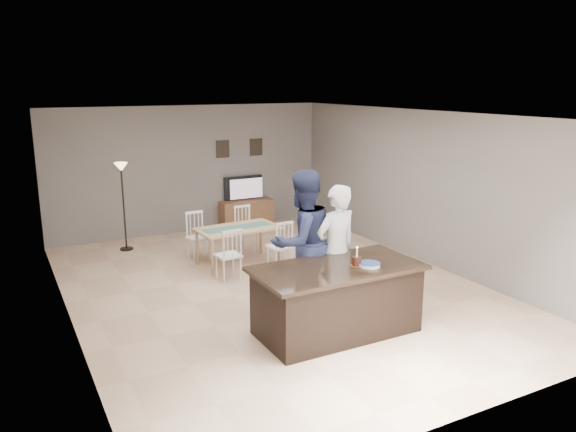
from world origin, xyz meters
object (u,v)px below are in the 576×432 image
kitchen_island (337,299)px  tv_console (247,213)px  man (302,242)px  plate_stack (369,264)px  dining_table (238,234)px  woman (336,250)px  television (245,188)px  birthday_cake (357,261)px  floor_lamp (122,183)px

kitchen_island → tv_console: kitchen_island is taller
man → plate_stack: 1.09m
kitchen_island → dining_table: (-0.02, 3.20, 0.10)m
woman → television: bearing=-107.8°
man → dining_table: bearing=-98.5°
woman → birthday_cake: bearing=72.9°
tv_console → floor_lamp: size_ratio=0.71×
tv_console → dining_table: (-1.22, -2.37, 0.26)m
man → dining_table: (0.03, 2.38, -0.45)m
man → dining_table: man is taller
television → birthday_cake: (-0.97, -5.73, 0.10)m
television → man: man is taller
kitchen_island → floor_lamp: floor_lamp is taller
plate_stack → television: bearing=81.8°
floor_lamp → dining_table: bearing=-49.3°
kitchen_island → tv_console: bearing=77.8°
kitchen_island → man: man is taller
man → dining_table: size_ratio=1.19×
tv_console → birthday_cake: size_ratio=4.74×
man → plate_stack: (0.41, -1.01, -0.09)m
man → birthday_cake: 0.96m
kitchen_island → dining_table: bearing=90.3°
tv_console → plate_stack: size_ratio=4.26×
birthday_cake → man: bearing=106.9°
tv_console → television: (0.00, 0.07, 0.56)m
birthday_cake → plate_stack: bearing=-36.1°
dining_table → television: bearing=59.9°
birthday_cake → floor_lamp: size_ratio=0.15×
man → plate_stack: man is taller
birthday_cake → tv_console: bearing=80.3°
kitchen_island → floor_lamp: 5.35m
television → birthday_cake: size_ratio=3.61×
birthday_cake → television: bearing=80.4°
tv_console → woman: 5.13m
man → plate_stack: size_ratio=7.17×
woman → floor_lamp: bearing=-74.9°
birthday_cake → dining_table: size_ratio=0.15×
kitchen_island → woman: 0.79m
television → floor_lamp: bearing=12.3°
television → man: 4.98m
tv_console → woman: size_ratio=0.65×
kitchen_island → man: 0.99m
floor_lamp → television: bearing=12.3°
woman → man: 0.48m
floor_lamp → tv_console: bearing=10.9°
tv_console → man: 4.96m
plate_stack → floor_lamp: bearing=110.5°
man → floor_lamp: (-1.54, 4.21, 0.31)m
dining_table → woman: bearing=-86.2°
tv_console → dining_table: dining_table is taller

